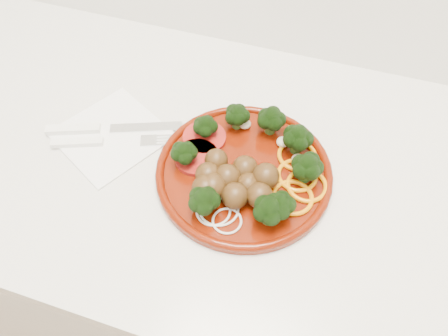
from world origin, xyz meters
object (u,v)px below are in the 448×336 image
(napkin, at_px, (111,135))
(knife, at_px, (96,128))
(fork, at_px, (92,142))
(plate, at_px, (244,170))

(napkin, xyz_separation_m, knife, (-0.03, 0.00, 0.01))
(napkin, height_order, fork, fork)
(napkin, xyz_separation_m, fork, (-0.02, -0.03, 0.01))
(plate, distance_m, napkin, 0.24)
(napkin, distance_m, fork, 0.04)
(knife, distance_m, fork, 0.03)
(napkin, relative_size, fork, 0.82)
(plate, bearing_deg, knife, 176.93)
(fork, bearing_deg, knife, 83.00)
(plate, distance_m, knife, 0.27)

